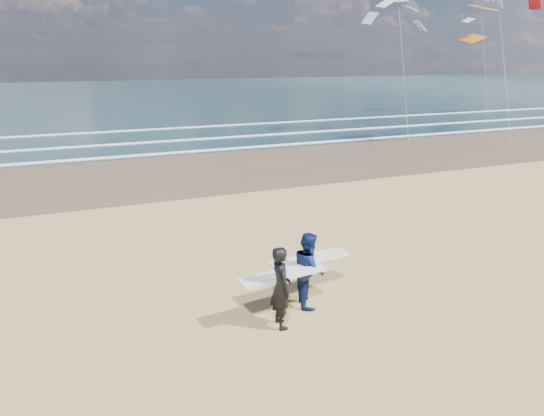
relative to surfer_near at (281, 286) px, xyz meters
name	(u,v)px	position (x,y,z in m)	size (l,w,h in m)	color
wet_sand_strip	(449,146)	(20.29, 17.31, -1.02)	(220.00, 12.00, 0.01)	brown
ocean	(226,93)	(20.29, 71.31, -1.01)	(220.00, 100.00, 0.02)	#183136
foam_breakers	(370,127)	(20.29, 27.41, -0.97)	(220.00, 11.70, 0.05)	white
surfer_near	(281,286)	(0.00, 0.00, 0.00)	(2.25, 1.12, 2.02)	black
surfer_far	(309,268)	(1.07, 0.71, -0.04)	(2.25, 1.29, 1.95)	#0E1D4F
kite_0	(502,43)	(23.36, 16.76, 5.89)	(7.00, 4.87, 11.69)	slate
kite_1	(402,54)	(20.05, 23.20, 5.19)	(5.66, 4.72, 11.34)	slate
kite_5	(484,47)	(37.17, 32.35, 5.92)	(5.28, 4.68, 13.01)	slate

